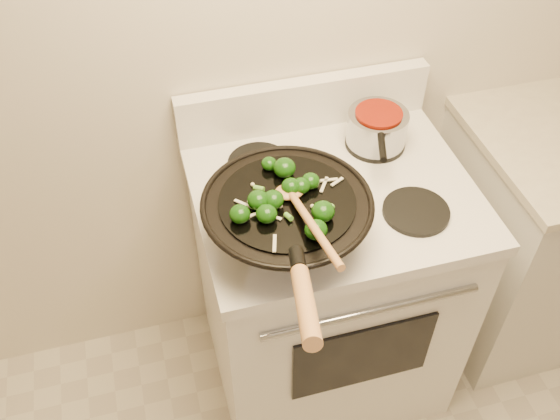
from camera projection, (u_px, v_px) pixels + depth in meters
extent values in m
plane|color=beige|center=(307.00, 6.00, 1.69)|extent=(3.50, 0.00, 3.50)
cube|color=white|center=(325.00, 292.00, 2.08)|extent=(0.76, 0.64, 0.88)
cube|color=white|center=(334.00, 193.00, 1.76)|extent=(0.78, 0.66, 0.04)
cube|color=white|center=(304.00, 103.00, 1.89)|extent=(0.78, 0.05, 0.16)
cylinder|color=#999CA2|center=(372.00, 312.00, 1.62)|extent=(0.60, 0.02, 0.02)
cube|color=black|center=(363.00, 357.00, 1.79)|extent=(0.42, 0.01, 0.28)
cylinder|color=black|center=(287.00, 238.00, 1.60)|extent=(0.18, 0.18, 0.01)
cylinder|color=black|center=(416.00, 211.00, 1.67)|extent=(0.18, 0.18, 0.01)
cylinder|color=black|center=(259.00, 163.00, 1.80)|extent=(0.18, 0.18, 0.01)
cylinder|color=black|center=(375.00, 142.00, 1.87)|extent=(0.18, 0.18, 0.01)
cube|color=silver|center=(552.00, 234.00, 2.27)|extent=(0.73, 0.60, 0.88)
torus|color=black|center=(287.00, 203.00, 1.51)|extent=(0.42, 0.42, 0.02)
cylinder|color=black|center=(287.00, 202.00, 1.51)|extent=(0.33, 0.33, 0.01)
cylinder|color=black|center=(298.00, 260.00, 1.30)|extent=(0.05, 0.08, 0.05)
cylinder|color=#B67D47|center=(306.00, 305.00, 1.17)|extent=(0.08, 0.22, 0.10)
ellipsoid|color=#103A09|center=(240.00, 214.00, 1.45)|extent=(0.05, 0.05, 0.04)
cylinder|color=#54832F|center=(246.00, 217.00, 1.46)|extent=(0.02, 0.02, 0.01)
ellipsoid|color=#103A09|center=(291.00, 187.00, 1.51)|extent=(0.05, 0.05, 0.04)
ellipsoid|color=#103A09|center=(323.00, 211.00, 1.45)|extent=(0.06, 0.06, 0.05)
ellipsoid|color=#103A09|center=(316.00, 230.00, 1.41)|extent=(0.05, 0.05, 0.05)
cylinder|color=#54832F|center=(322.00, 233.00, 1.42)|extent=(0.02, 0.02, 0.01)
ellipsoid|color=#103A09|center=(273.00, 200.00, 1.48)|extent=(0.05, 0.05, 0.04)
ellipsoid|color=#103A09|center=(269.00, 164.00, 1.58)|extent=(0.04, 0.04, 0.03)
ellipsoid|color=#103A09|center=(267.00, 214.00, 1.45)|extent=(0.05, 0.05, 0.04)
cylinder|color=#54832F|center=(273.00, 217.00, 1.46)|extent=(0.02, 0.02, 0.02)
ellipsoid|color=#103A09|center=(301.00, 186.00, 1.52)|extent=(0.05, 0.05, 0.04)
ellipsoid|color=#103A09|center=(285.00, 168.00, 1.56)|extent=(0.06, 0.06, 0.05)
ellipsoid|color=#103A09|center=(311.00, 181.00, 1.53)|extent=(0.05, 0.05, 0.04)
cylinder|color=#54832F|center=(316.00, 184.00, 1.54)|extent=(0.02, 0.02, 0.01)
ellipsoid|color=#103A09|center=(258.00, 200.00, 1.48)|extent=(0.05, 0.05, 0.05)
cube|color=beige|center=(269.00, 207.00, 1.49)|extent=(0.01, 0.05, 0.00)
cube|color=beige|center=(337.00, 182.00, 1.55)|extent=(0.04, 0.03, 0.00)
cube|color=beige|center=(329.00, 180.00, 1.55)|extent=(0.04, 0.01, 0.00)
cube|color=beige|center=(274.00, 216.00, 1.47)|extent=(0.04, 0.03, 0.00)
cube|color=beige|center=(244.00, 204.00, 1.49)|extent=(0.04, 0.04, 0.00)
cube|color=beige|center=(275.00, 243.00, 1.41)|extent=(0.02, 0.05, 0.00)
cube|color=beige|center=(281.00, 190.00, 1.53)|extent=(0.05, 0.03, 0.00)
cube|color=beige|center=(263.00, 211.00, 1.48)|extent=(0.02, 0.05, 0.00)
cube|color=beige|center=(252.00, 215.00, 1.47)|extent=(0.05, 0.02, 0.00)
cube|color=beige|center=(320.00, 211.00, 1.48)|extent=(0.01, 0.04, 0.00)
cube|color=beige|center=(324.00, 185.00, 1.54)|extent=(0.04, 0.05, 0.00)
cube|color=beige|center=(311.00, 183.00, 1.54)|extent=(0.05, 0.01, 0.00)
cube|color=beige|center=(298.00, 185.00, 1.54)|extent=(0.04, 0.05, 0.00)
cylinder|color=#539630|center=(271.00, 214.00, 1.46)|extent=(0.02, 0.03, 0.02)
cylinder|color=#539630|center=(259.00, 188.00, 1.52)|extent=(0.03, 0.02, 0.02)
cylinder|color=#539630|center=(329.00, 209.00, 1.48)|extent=(0.03, 0.02, 0.02)
cylinder|color=#539630|center=(289.00, 217.00, 1.46)|extent=(0.02, 0.02, 0.02)
cylinder|color=#539630|center=(320.00, 210.00, 1.47)|extent=(0.02, 0.03, 0.01)
sphere|color=beige|center=(253.00, 185.00, 1.54)|extent=(0.01, 0.01, 0.01)
sphere|color=beige|center=(312.00, 206.00, 1.49)|extent=(0.01, 0.01, 0.01)
sphere|color=beige|center=(280.00, 206.00, 1.49)|extent=(0.01, 0.01, 0.01)
ellipsoid|color=#B67D47|center=(289.00, 192.00, 1.51)|extent=(0.08, 0.06, 0.02)
cylinder|color=#B67D47|center=(313.00, 227.00, 1.39)|extent=(0.04, 0.31, 0.09)
cylinder|color=#999CA2|center=(377.00, 128.00, 1.83)|extent=(0.18, 0.18, 0.10)
cylinder|color=maroon|center=(379.00, 113.00, 1.79)|extent=(0.14, 0.14, 0.01)
cylinder|color=black|center=(382.00, 147.00, 1.70)|extent=(0.05, 0.11, 0.02)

